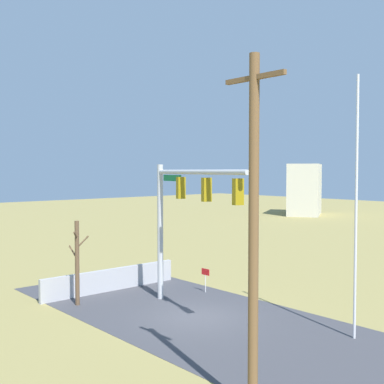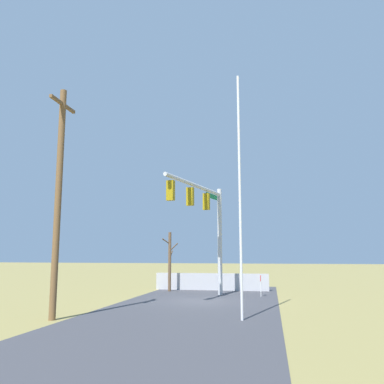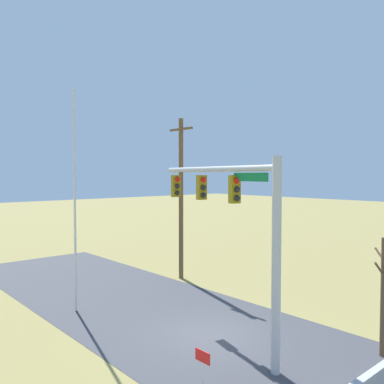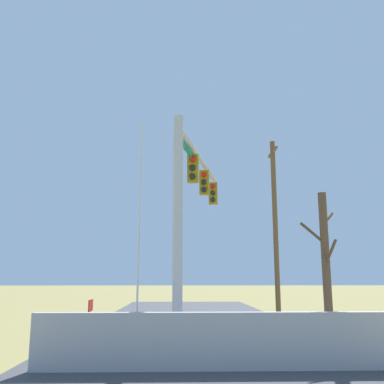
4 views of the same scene
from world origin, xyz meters
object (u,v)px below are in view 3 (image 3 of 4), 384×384
bare_tree (384,295)px  open_sign (203,362)px  signal_mast (234,212)px  flagpole (75,200)px  utility_pole (181,196)px

bare_tree → open_sign: size_ratio=3.20×
signal_mast → flagpole: bearing=-160.7°
utility_pole → open_sign: utility_pole is taller
signal_mast → bare_tree: (3.80, 3.07, -2.65)m
signal_mast → open_sign: signal_mast is taller
signal_mast → flagpole: size_ratio=0.75×
signal_mast → bare_tree: bearing=38.9°
flagpole → utility_pole: 7.16m
flagpole → signal_mast: bearing=19.3°
utility_pole → signal_mast: bearing=-29.0°
utility_pole → flagpole: bearing=-79.8°
bare_tree → open_sign: bearing=-109.9°
open_sign → flagpole: bearing=176.7°
signal_mast → open_sign: size_ratio=5.97×
flagpole → open_sign: (8.63, -0.50, -3.94)m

